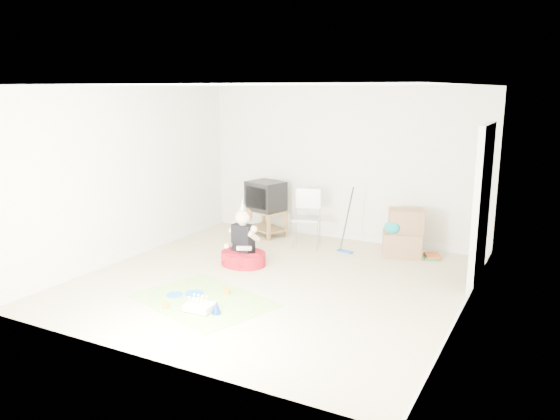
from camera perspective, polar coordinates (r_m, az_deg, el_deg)
The scene contains 16 objects.
ground at distance 7.50m, azimuth -0.76°, elevation -7.40°, with size 5.00×5.00×0.00m, color beige.
doorway_recess at distance 7.60m, azimuth 20.45°, elevation 0.10°, with size 0.02×0.90×2.05m, color black.
tv_stand at distance 9.74m, azimuth -1.48°, elevation -1.06°, with size 0.84×0.70×0.45m.
crt_tv at distance 9.64m, azimuth -1.50°, elevation 1.48°, with size 0.60×0.50×0.52m, color black.
folding_chair at distance 8.97m, azimuth 2.79°, elevation -0.91°, with size 0.55×0.53×0.98m.
cardboard_boxes at distance 8.70m, azimuth 12.72°, elevation -2.44°, with size 0.70×0.63×0.74m.
floor_mop at distance 8.75m, azimuth 6.84°, elevation -2.76°, with size 0.27×0.34×1.02m.
book_pile at distance 8.77m, azimuth 15.65°, elevation -4.68°, with size 0.32×0.35×0.06m.
seated_woman at distance 8.11m, azimuth -3.86°, elevation -4.23°, with size 0.78×0.78×1.01m.
party_mat at distance 6.90m, azimuth -8.05°, elevation -9.31°, with size 1.64×1.19×0.01m, color #F8347A.
birthday_cake at distance 6.58m, azimuth -8.33°, elevation -10.03°, with size 0.34×0.28×0.15m.
blue_plate_near at distance 7.10m, azimuth -8.95°, elevation -8.61°, with size 0.24×0.24×0.01m, color blue.
blue_plate_far at distance 7.10m, azimuth -10.97°, elevation -8.70°, with size 0.21×0.21×0.01m, color blue.
orange_cup_near at distance 7.04m, azimuth -5.56°, elevation -8.43°, with size 0.07×0.07×0.08m, color orange.
orange_cup_far at distance 6.71m, azimuth -11.84°, elevation -9.72°, with size 0.07×0.07×0.08m, color orange.
blue_party_hat at distance 6.45m, azimuth -6.66°, elevation -10.08°, with size 0.11×0.11×0.16m, color #163B9E.
Camera 1 is at (3.38, -6.19, 2.56)m, focal length 35.00 mm.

